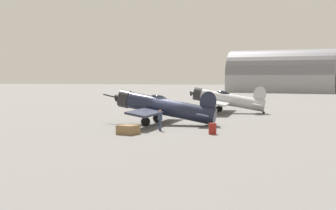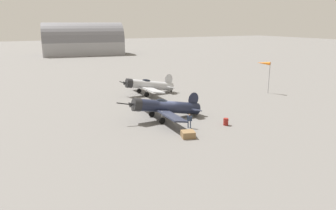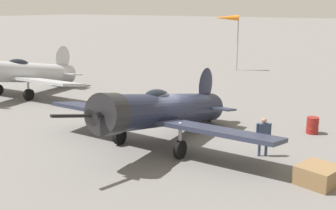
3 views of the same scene
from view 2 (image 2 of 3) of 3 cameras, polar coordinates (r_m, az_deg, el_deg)
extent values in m
plane|color=slate|center=(41.42, 0.00, -2.41)|extent=(400.00, 400.00, 0.00)
cylinder|color=#1E2338|center=(41.00, 0.00, -0.31)|extent=(1.90, 8.97, 2.99)
cylinder|color=#232326|center=(39.28, -5.54, 0.05)|extent=(1.69, 1.23, 1.77)
cone|color=#232326|center=(39.04, -6.45, 0.11)|extent=(0.71, 0.69, 0.77)
cube|color=black|center=(39.00, -6.65, 0.09)|extent=(1.20, 3.17, 0.65)
ellipsoid|color=black|center=(40.45, -1.13, 0.64)|extent=(0.84, 1.82, 0.96)
cube|color=#282D42|center=(40.64, -1.35, -0.80)|extent=(11.65, 2.25, 0.48)
ellipsoid|color=#1E2338|center=(42.50, 4.51, 1.00)|extent=(0.20, 1.80, 2.09)
cube|color=#282D42|center=(42.68, 4.24, -0.49)|extent=(3.44, 1.24, 0.29)
cylinder|color=#999BA0|center=(39.07, -1.07, -1.95)|extent=(0.14, 0.14, 1.18)
cylinder|color=black|center=(39.23, -1.06, -2.77)|extent=(0.23, 0.81, 0.80)
cylinder|color=#999BA0|center=(42.00, -2.91, -0.79)|extent=(0.14, 0.14, 1.18)
cylinder|color=black|center=(42.16, -2.90, -1.56)|extent=(0.23, 0.81, 0.80)
cylinder|color=black|center=(43.27, 5.06, -1.54)|extent=(0.11, 0.28, 0.28)
cylinder|color=#B7BABF|center=(55.28, -3.07, 3.54)|extent=(1.43, 8.39, 2.77)
cylinder|color=#232326|center=(53.68, -6.91, 3.84)|extent=(1.54, 1.14, 1.67)
cone|color=#232326|center=(53.44, -7.56, 3.89)|extent=(0.64, 0.65, 0.72)
cube|color=black|center=(53.39, -7.71, 3.88)|extent=(2.63, 0.84, 0.24)
ellipsoid|color=black|center=(54.81, -3.87, 4.23)|extent=(0.76, 1.79, 0.95)
cube|color=#ADAFB5|center=(54.93, -4.01, 3.21)|extent=(10.81, 2.10, 0.52)
ellipsoid|color=#B7BABF|center=(56.65, 0.13, 4.52)|extent=(0.12, 1.80, 2.16)
cube|color=#ADAFB5|center=(56.77, -0.05, 3.36)|extent=(3.40, 1.10, 0.28)
cylinder|color=#999BA0|center=(53.35, -3.79, 2.48)|extent=(0.14, 0.14, 1.18)
cylinder|color=black|center=(53.48, -3.78, 1.86)|extent=(0.20, 0.80, 0.80)
cylinder|color=#999BA0|center=(56.27, -5.13, 3.08)|extent=(0.14, 0.14, 1.18)
cylinder|color=black|center=(56.39, -5.11, 2.49)|extent=(0.20, 0.80, 0.80)
cylinder|color=black|center=(57.28, 0.56, 2.47)|extent=(0.10, 0.28, 0.28)
cylinder|color=#384766|center=(37.84, 3.57, -3.41)|extent=(0.12, 0.12, 0.86)
cylinder|color=#384766|center=(37.72, 3.99, -3.47)|extent=(0.12, 0.12, 0.86)
cube|color=#384766|center=(37.56, 3.80, -2.38)|extent=(0.51, 0.46, 0.61)
sphere|color=#A57E67|center=(37.44, 3.81, -1.75)|extent=(0.22, 0.22, 0.22)
cylinder|color=#384766|center=(37.66, 3.40, -2.30)|extent=(0.09, 0.09, 0.57)
cylinder|color=#384766|center=(37.45, 4.20, -2.41)|extent=(0.09, 0.09, 0.57)
cube|color=olive|center=(34.75, 3.55, -5.18)|extent=(1.65, 1.69, 0.70)
cylinder|color=maroon|center=(39.32, 10.16, -2.92)|extent=(0.60, 0.60, 0.85)
torus|color=maroon|center=(39.28, 10.17, -2.69)|extent=(0.63, 0.63, 0.04)
torus|color=maroon|center=(39.37, 10.15, -3.16)|extent=(0.63, 0.63, 0.04)
cylinder|color=gray|center=(58.49, 17.40, 4.55)|extent=(0.10, 0.10, 5.28)
cone|color=orange|center=(58.56, 16.50, 7.10)|extent=(2.38, 1.48, 0.56)
cube|color=#939399|center=(128.09, -14.63, 9.66)|extent=(18.61, 30.75, 4.82)
cylinder|color=slate|center=(127.93, -14.70, 10.73)|extent=(18.61, 30.75, 14.12)
camera|label=1|loc=(29.24, 66.60, -9.69)|focal=47.06mm
camera|label=3|loc=(26.14, -22.11, 0.92)|focal=44.37mm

